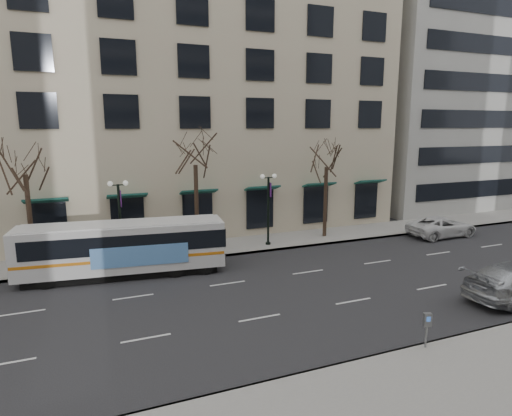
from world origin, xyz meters
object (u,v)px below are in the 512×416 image
lamp_post_left (120,217)px  tree_far_left (24,158)px  lamp_post_right (268,206)px  white_pickup (442,227)px  tree_far_mid (195,150)px  city_bus (125,247)px  pay_station (427,323)px  tree_far_right (327,154)px

lamp_post_left → tree_far_left: bearing=173.2°
lamp_post_right → white_pickup: (13.71, -2.44, -2.17)m
tree_far_mid → white_pickup: 19.93m
tree_far_mid → lamp_post_left: (-4.99, -0.60, -3.96)m
lamp_post_left → white_pickup: size_ratio=0.94×
tree_far_left → city_bus: 7.68m
city_bus → pay_station: 16.37m
tree_far_left → tree_far_right: bearing=0.0°
tree_far_mid → city_bus: size_ratio=0.74×
tree_far_mid → pay_station: bearing=-73.4°
white_pickup → pay_station: size_ratio=4.01×
pay_station → white_pickup: bearing=62.6°
tree_far_right → city_bus: 16.03m
tree_far_mid → white_pickup: bearing=-9.2°
white_pickup → tree_far_right: bearing=70.5°
tree_far_right → tree_far_mid: bearing=180.0°
pay_station → lamp_post_left: bearing=141.7°
tree_far_left → lamp_post_right: 15.48m
lamp_post_right → pay_station: size_ratio=3.77×
lamp_post_left → lamp_post_right: 10.00m
pay_station → city_bus: bearing=146.3°
tree_far_mid → lamp_post_left: bearing=-173.1°
tree_far_left → city_bus: (4.98, -3.01, -5.01)m
tree_far_mid → lamp_post_left: size_ratio=1.64×
tree_far_left → pay_station: size_ratio=6.03×
tree_far_right → lamp_post_right: bearing=-173.1°
lamp_post_right → white_pickup: 14.09m
tree_far_left → pay_station: bearing=-47.4°
tree_far_right → white_pickup: tree_far_right is taller
tree_far_left → tree_far_mid: size_ratio=0.98×
tree_far_right → white_pickup: 10.82m
tree_far_right → lamp_post_right: tree_far_right is taller
lamp_post_left → white_pickup: 23.93m
city_bus → pay_station: (9.82, -13.09, -0.54)m
white_pickup → pay_station: white_pickup is taller
lamp_post_right → pay_station: bearing=-90.7°
tree_far_mid → tree_far_right: size_ratio=1.06×
tree_far_mid → city_bus: tree_far_mid is taller
lamp_post_right → tree_far_mid: bearing=173.2°
tree_far_right → city_bus: bearing=-168.7°
tree_far_left → tree_far_mid: tree_far_mid is taller
tree_far_left → white_pickup: 29.48m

